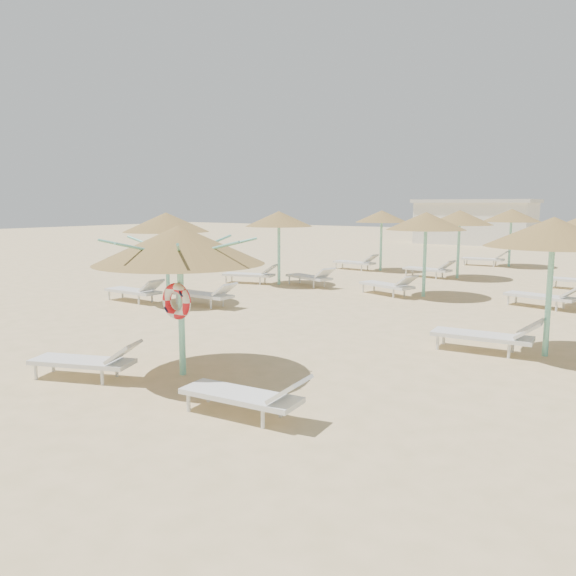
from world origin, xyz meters
The scene contains 6 objects.
ground centered at (0.00, 0.00, 0.00)m, with size 120.00×120.00×0.00m, color #DCBA86.
main_palapa centered at (-0.24, -0.22, 2.22)m, with size 2.85×2.85×2.55m.
lounger_main_a centered at (-1.33, -1.30, 0.32)m, with size 1.93×1.21×0.68m.
lounger_main_b centered at (1.92, -1.10, 0.32)m, with size 1.91×0.74×0.68m.
palapa_field centered at (1.73, 10.97, 2.30)m, with size 19.34×18.71×2.69m.
service_hut centered at (-6.00, 35.00, 1.64)m, with size 8.40×4.40×3.25m.
Camera 1 is at (6.59, -6.80, 2.89)m, focal length 35.00 mm.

